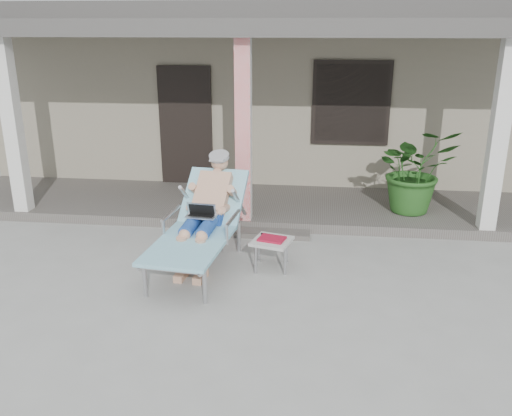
# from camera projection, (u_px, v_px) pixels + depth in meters

# --- Properties ---
(ground) EXTENTS (60.00, 60.00, 0.00)m
(ground) POSITION_uv_depth(u_px,v_px,m) (219.00, 294.00, 6.19)
(ground) COLOR #9E9E99
(ground) RESTS_ON ground
(house) EXTENTS (10.40, 5.40, 3.30)m
(house) POSITION_uv_depth(u_px,v_px,m) (271.00, 85.00, 11.76)
(house) COLOR #9F947E
(house) RESTS_ON ground
(porch_deck) EXTENTS (10.00, 2.00, 0.15)m
(porch_deck) POSITION_uv_depth(u_px,v_px,m) (251.00, 205.00, 8.99)
(porch_deck) COLOR #605B56
(porch_deck) RESTS_ON ground
(porch_overhang) EXTENTS (10.00, 2.30, 2.85)m
(porch_overhang) POSITION_uv_depth(u_px,v_px,m) (250.00, 34.00, 8.07)
(porch_overhang) COLOR silver
(porch_overhang) RESTS_ON porch_deck
(porch_step) EXTENTS (2.00, 0.30, 0.07)m
(porch_step) POSITION_uv_depth(u_px,v_px,m) (241.00, 232.00, 7.92)
(porch_step) COLOR #605B56
(porch_step) RESTS_ON ground
(lounger) EXTENTS (1.02, 2.21, 1.40)m
(lounger) POSITION_uv_depth(u_px,v_px,m) (203.00, 198.00, 6.76)
(lounger) COLOR #B7B7BC
(lounger) RESTS_ON ground
(side_table) EXTENTS (0.56, 0.56, 0.41)m
(side_table) POSITION_uv_depth(u_px,v_px,m) (272.00, 242.00, 6.75)
(side_table) COLOR #B9B9B4
(side_table) RESTS_ON ground
(potted_palm) EXTENTS (1.38, 1.26, 1.33)m
(potted_palm) POSITION_uv_depth(u_px,v_px,m) (415.00, 170.00, 8.28)
(potted_palm) COLOR #26591E
(potted_palm) RESTS_ON porch_deck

